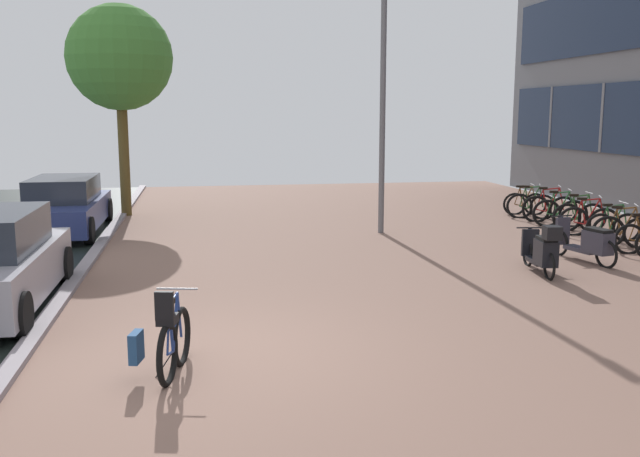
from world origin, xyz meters
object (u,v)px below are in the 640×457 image
object	(u,v)px
scooter_mid	(543,251)
bicycle_rack_04	(613,227)
bicycle_foreground	(170,341)
scooter_near	(588,242)
bicycle_rack_05	(589,221)
bicycle_rack_03	(624,232)
bicycle_rack_08	(550,209)
bicycle_rack_09	(531,206)
bicycle_rack_06	(579,217)
lamp_post	(383,87)
bicycle_rack_10	(525,203)
street_tree	(120,59)
parked_car_far	(64,206)
bicycle_rack_07	(560,213)

from	to	relation	value
scooter_mid	bicycle_rack_04	bearing A→B (deg)	41.37
bicycle_foreground	scooter_near	distance (m)	9.21
bicycle_rack_05	scooter_mid	bearing A→B (deg)	-130.52
bicycle_rack_03	scooter_near	xyz separation A→B (m)	(-1.65, -1.31, 0.05)
bicycle_rack_08	bicycle_rack_09	size ratio (longest dim) A/B	1.11
scooter_mid	bicycle_rack_09	bearing A→B (deg)	65.04
bicycle_rack_05	bicycle_rack_06	bearing A→B (deg)	76.77
bicycle_foreground	scooter_near	size ratio (longest dim) A/B	0.70
bicycle_rack_08	bicycle_rack_03	bearing A→B (deg)	-92.07
scooter_mid	lamp_post	size ratio (longest dim) A/B	0.26
bicycle_foreground	bicycle_rack_10	xyz separation A→B (m)	(9.69, 11.00, -0.06)
bicycle_rack_05	lamp_post	bearing A→B (deg)	164.65
bicycle_rack_03	bicycle_rack_04	world-z (taller)	bicycle_rack_03
lamp_post	street_tree	size ratio (longest dim) A/B	1.09
bicycle_rack_08	lamp_post	xyz separation A→B (m)	(-4.93, -0.83, 3.18)
scooter_near	parked_car_far	xyz separation A→B (m)	(-10.86, 5.49, 0.24)
bicycle_rack_03	bicycle_rack_07	bearing A→B (deg)	89.23
street_tree	scooter_near	bearing A→B (deg)	-40.34
bicycle_rack_03	scooter_near	size ratio (longest dim) A/B	0.68
parked_car_far	street_tree	world-z (taller)	street_tree
bicycle_rack_04	scooter_mid	bearing A→B (deg)	-138.63
bicycle_rack_03	scooter_mid	bearing A→B (deg)	-144.91
scooter_near	parked_car_far	world-z (taller)	parked_car_far
scooter_near	scooter_mid	bearing A→B (deg)	-149.19
bicycle_rack_04	street_tree	world-z (taller)	street_tree
bicycle_foreground	bicycle_rack_05	size ratio (longest dim) A/B	0.99
bicycle_rack_09	bicycle_rack_08	bearing A→B (deg)	-75.91
bicycle_foreground	bicycle_rack_04	world-z (taller)	bicycle_foreground
bicycle_rack_05	parked_car_far	xyz separation A→B (m)	(-12.52, 2.75, 0.29)
bicycle_rack_07	bicycle_foreground	bearing A→B (deg)	-137.36
bicycle_rack_06	scooter_mid	distance (m)	5.36
bicycle_rack_03	street_tree	size ratio (longest dim) A/B	0.22
bicycle_rack_06	lamp_post	bearing A→B (deg)	173.07
bicycle_rack_10	scooter_near	world-z (taller)	bicycle_rack_10
street_tree	bicycle_rack_04	bearing A→B (deg)	-28.22
bicycle_rack_03	lamp_post	xyz separation A→B (m)	(-4.80, 2.75, 3.19)
bicycle_rack_05	scooter_mid	size ratio (longest dim) A/B	0.80
bicycle_rack_03	bicycle_rack_04	bearing A→B (deg)	74.66
bicycle_rack_04	lamp_post	xyz separation A→B (m)	(-4.99, 2.03, 3.21)
bicycle_rack_04	bicycle_rack_08	size ratio (longest dim) A/B	0.94
bicycle_rack_05	scooter_near	world-z (taller)	bicycle_rack_05
bicycle_rack_06	bicycle_rack_07	distance (m)	0.73
bicycle_rack_10	bicycle_rack_09	bearing A→B (deg)	-102.89
lamp_post	bicycle_foreground	bearing A→B (deg)	-118.67
bicycle_rack_03	scooter_near	distance (m)	2.11
bicycle_rack_06	bicycle_rack_10	distance (m)	2.86
scooter_near	bicycle_rack_07	bearing A→B (deg)	67.95
scooter_near	bicycle_rack_03	bearing A→B (deg)	38.39
bicycle_rack_05	bicycle_rack_08	distance (m)	2.15
bicycle_rack_10	parked_car_far	distance (m)	12.66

